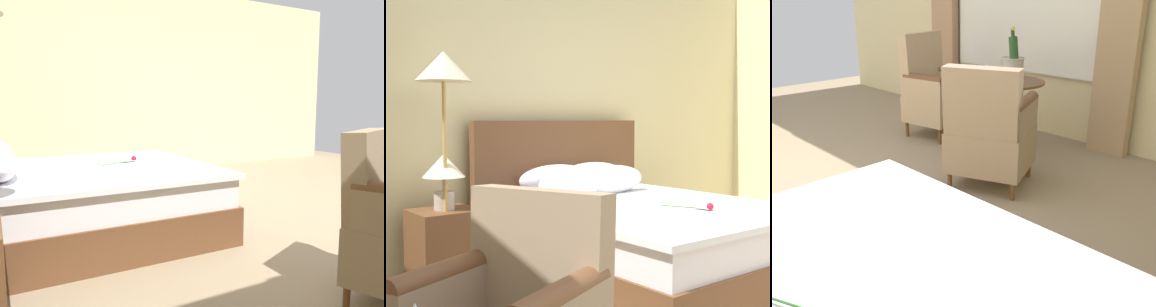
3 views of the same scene
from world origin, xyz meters
TOP-DOWN VIEW (x-y plane):
  - wall_headboard_side at (0.00, 3.30)m, footprint 6.07×0.12m
  - bed at (0.31, 2.17)m, footprint 1.71×2.08m
  - nightstand at (-0.89, 2.87)m, footprint 0.47×0.40m
  - bedside_lamp at (-0.89, 2.87)m, footprint 0.30×0.30m
  - floor_lamp_brass at (-0.91, 2.80)m, footprint 0.38×0.38m

SIDE VIEW (x-z plane):
  - nightstand at x=-0.89m, z-range 0.00..0.53m
  - bed at x=0.31m, z-range -0.25..0.90m
  - bedside_lamp at x=-0.89m, z-range 0.60..1.00m
  - floor_lamp_brass at x=-0.91m, z-range 0.58..2.21m
  - wall_headboard_side at x=0.00m, z-range 0.00..2.92m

